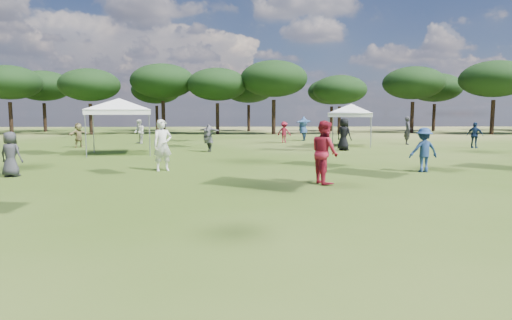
{
  "coord_description": "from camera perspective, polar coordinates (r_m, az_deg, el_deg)",
  "views": [
    {
      "loc": [
        -0.21,
        -0.23,
        2.12
      ],
      "look_at": [
        -0.05,
        4.31,
        1.63
      ],
      "focal_mm": 30.0,
      "sensor_mm": 36.0,
      "label": 1
    }
  ],
  "objects": [
    {
      "name": "tent_left",
      "position": [
        23.61,
        -17.8,
        7.54
      ],
      "size": [
        6.31,
        6.31,
        3.22
      ],
      "rotation": [
        0.0,
        0.0,
        0.21
      ],
      "color": "gray",
      "rests_on": "ground"
    },
    {
      "name": "festival_crowd",
      "position": [
        24.36,
        -0.41,
        3.26
      ],
      "size": [
        27.68,
        22.44,
        1.93
      ],
      "color": "#313137",
      "rests_on": "ground"
    },
    {
      "name": "tree_line",
      "position": [
        47.82,
        1.03,
        10.15
      ],
      "size": [
        108.78,
        17.63,
        7.77
      ],
      "color": "black",
      "rests_on": "ground"
    },
    {
      "name": "tent_right",
      "position": [
        28.83,
        12.59,
        7.06
      ],
      "size": [
        5.3,
        5.3,
        3.06
      ],
      "rotation": [
        0.0,
        0.0,
        -0.31
      ],
      "color": "gray",
      "rests_on": "ground"
    }
  ]
}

